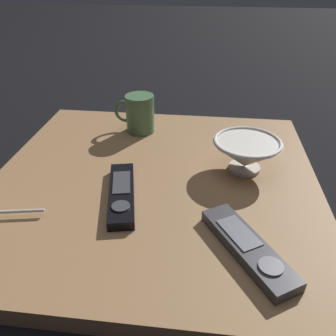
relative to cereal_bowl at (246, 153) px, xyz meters
The scene contains 6 objects.
ground_plane 0.21m from the cereal_bowl, 106.94° to the left, with size 6.00×6.00×0.00m, color black.
table 0.20m from the cereal_bowl, 106.94° to the left, with size 0.66×0.66×0.03m.
cereal_bowl is the anchor object (origin of this frame).
coffee_mug 0.30m from the cereal_bowl, 57.84° to the left, with size 0.07×0.11×0.10m.
tv_remote_near 0.27m from the cereal_bowl, 118.90° to the left, with size 0.19×0.09×0.02m.
tv_remote_far 0.25m from the cereal_bowl, behind, with size 0.19×0.15×0.02m.
Camera 1 is at (-0.59, -0.10, 0.43)m, focal length 37.16 mm.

